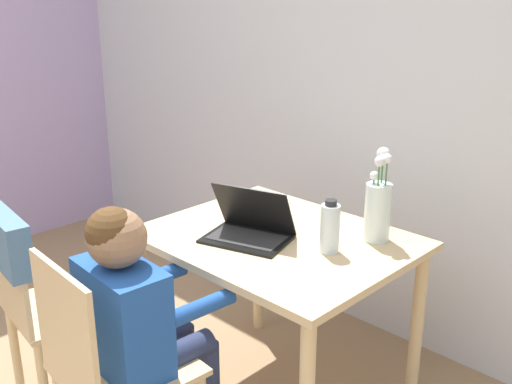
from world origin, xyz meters
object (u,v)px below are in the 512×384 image
at_px(chair_occupied, 109,374).
at_px(flower_vase, 378,207).
at_px(chair_spare, 30,279).
at_px(water_bottle, 330,228).
at_px(laptop, 250,226).
at_px(person_seated, 137,310).

xyz_separation_m(chair_occupied, flower_vase, (0.34, 0.97, 0.40)).
relative_size(chair_spare, water_bottle, 4.45).
relative_size(chair_occupied, laptop, 2.40).
relative_size(chair_occupied, flower_vase, 2.45).
bearing_deg(chair_spare, flower_vase, -124.93).
distance_m(chair_occupied, person_seated, 0.22).
relative_size(person_seated, water_bottle, 5.12).
bearing_deg(chair_spare, person_seated, -161.98).
height_order(person_seated, laptop, person_seated).
bearing_deg(chair_occupied, flower_vase, -105.16).
height_order(person_seated, flower_vase, flower_vase).
height_order(chair_occupied, laptop, laptop).
bearing_deg(water_bottle, laptop, -159.53).
xyz_separation_m(laptop, flower_vase, (0.35, 0.32, 0.08)).
bearing_deg(chair_occupied, person_seated, -90.00).
bearing_deg(person_seated, laptop, -83.64).
height_order(chair_spare, water_bottle, water_bottle).
xyz_separation_m(chair_occupied, person_seated, (0.01, 0.12, 0.19)).
bearing_deg(laptop, flower_vase, 24.96).
xyz_separation_m(person_seated, laptop, (-0.02, 0.54, 0.13)).
height_order(laptop, flower_vase, flower_vase).
xyz_separation_m(chair_spare, person_seated, (0.55, 0.10, 0.05)).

